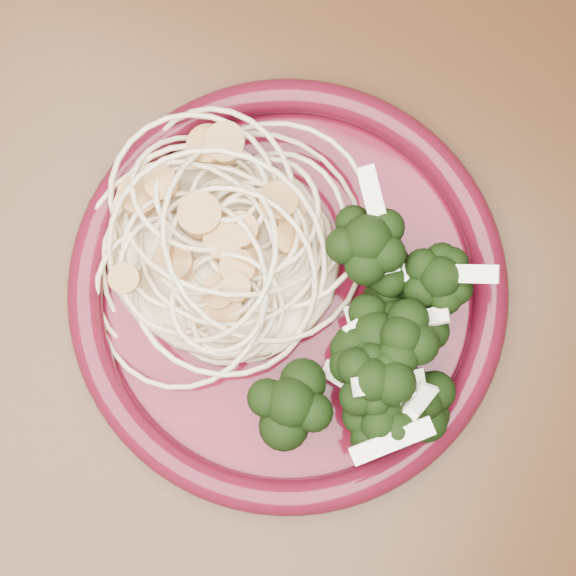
{
  "coord_description": "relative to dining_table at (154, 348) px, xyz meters",
  "views": [
    {
      "loc": [
        0.11,
        0.0,
        1.28
      ],
      "look_at": [
        0.08,
        0.07,
        0.77
      ],
      "focal_mm": 50.0,
      "sensor_mm": 36.0,
      "label": 1
    }
  ],
  "objects": [
    {
      "name": "dining_table",
      "position": [
        0.0,
        0.0,
        0.0
      ],
      "size": [
        1.2,
        0.8,
        0.75
      ],
      "color": "#472814",
      "rests_on": "ground"
    },
    {
      "name": "dinner_plate",
      "position": [
        0.08,
        0.07,
        0.11
      ],
      "size": [
        0.31,
        0.31,
        0.02
      ],
      "rotation": [
        0.0,
        0.0,
        -0.09
      ],
      "color": "#530A1A",
      "rests_on": "dining_table"
    },
    {
      "name": "spaghetti_pile",
      "position": [
        0.03,
        0.08,
        0.12
      ],
      "size": [
        0.17,
        0.15,
        0.04
      ],
      "primitive_type": "ellipsoid",
      "rotation": [
        0.0,
        0.0,
        -0.09
      ],
      "color": "beige",
      "rests_on": "dinner_plate"
    },
    {
      "name": "broccoli_pile",
      "position": [
        0.14,
        0.07,
        0.13
      ],
      "size": [
        0.12,
        0.18,
        0.06
      ],
      "primitive_type": "ellipsoid",
      "rotation": [
        0.0,
        0.0,
        -0.09
      ],
      "color": "black",
      "rests_on": "dinner_plate"
    },
    {
      "name": "scallop_cluster",
      "position": [
        0.03,
        0.08,
        0.16
      ],
      "size": [
        0.14,
        0.14,
        0.04
      ],
      "primitive_type": null,
      "rotation": [
        0.0,
        0.0,
        -0.09
      ],
      "color": "tan",
      "rests_on": "spaghetti_pile"
    },
    {
      "name": "onion_garnish",
      "position": [
        0.14,
        0.07,
        0.17
      ],
      "size": [
        0.08,
        0.12,
        0.06
      ],
      "primitive_type": null,
      "rotation": [
        0.0,
        0.0,
        -0.09
      ],
      "color": "white",
      "rests_on": "broccoli_pile"
    }
  ]
}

